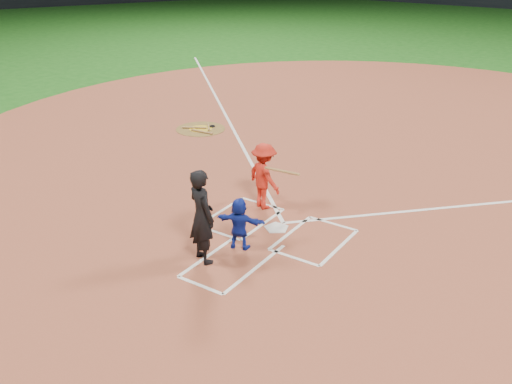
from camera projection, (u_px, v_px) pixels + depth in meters
The scene contains 13 objects.
ground at pixel (277, 229), 13.06m from camera, with size 120.00×120.00×0.00m, color #165114.
home_plate_dirt at pixel (378, 152), 17.61m from camera, with size 28.00×28.00×0.01m, color brown.
home_plate at pixel (277, 228), 13.05m from camera, with size 0.60×0.60×0.02m, color silver.
on_deck_circle at pixel (201, 129), 19.69m from camera, with size 1.70×1.70×0.01m, color brown.
on_deck_logo at pixel (201, 129), 19.69m from camera, with size 0.80×0.80×0.00m, color gold.
on_deck_bat_a at pixel (208, 127), 19.79m from camera, with size 0.06×0.06×0.84m, color olive.
on_deck_bat_b at pixel (194, 128), 19.70m from camera, with size 0.06×0.06×0.84m, color brown.
on_deck_bat_c at pixel (202, 132), 19.30m from camera, with size 0.06×0.06×0.84m, color brown.
bat_weight_donut at pixel (212, 126), 19.88m from camera, with size 0.19×0.19×0.05m, color black.
catcher at pixel (239, 224), 12.02m from camera, with size 1.07×0.34×1.15m, color #13269C.
umpire at pixel (202, 216), 11.39m from camera, with size 0.73×0.48×2.00m, color black.
chalk_markings at pixel (369, 159), 17.07m from camera, with size 28.35×17.32×0.01m.
batter_at_plate at pixel (264, 176), 13.74m from camera, with size 1.55×0.95×1.64m.
Camera 1 is at (5.98, -9.88, 6.16)m, focal length 40.00 mm.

